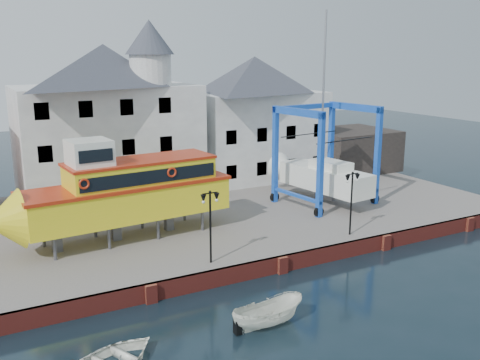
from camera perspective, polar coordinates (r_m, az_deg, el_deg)
name	(u,v)px	position (r m, az deg, el deg)	size (l,w,h in m)	color
ground	(282,273)	(31.80, 4.47, -9.84)	(140.00, 140.00, 0.00)	#14242D
hardstanding	(203,215)	(40.72, -3.92, -3.79)	(44.00, 22.00, 1.00)	#625F5D
quay_wall	(281,264)	(31.69, 4.39, -8.94)	(44.00, 0.47, 1.00)	maroon
building_white_main	(109,119)	(44.58, -13.81, 6.36)	(14.00, 8.30, 14.00)	#BEBEBE
building_white_right	(254,118)	(50.48, 1.54, 6.68)	(12.00, 8.00, 11.20)	#BEBEBE
shed_dark	(350,150)	(55.08, 11.64, 3.19)	(8.00, 7.00, 4.00)	black
lamp_post_left	(210,208)	(29.54, -3.20, -3.05)	(1.12, 0.32, 4.20)	black
lamp_post_right	(352,187)	(34.81, 11.86, -0.77)	(1.12, 0.32, 4.20)	black
tour_boat	(115,193)	(34.00, -13.23, -1.35)	(15.22, 4.79, 6.52)	#59595E
travel_lift	(317,170)	(42.80, 8.27, 1.01)	(7.46, 9.91, 14.61)	#1047A7
motorboat_a	(268,326)	(26.11, 2.95, -15.31)	(1.42, 3.77, 1.46)	white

